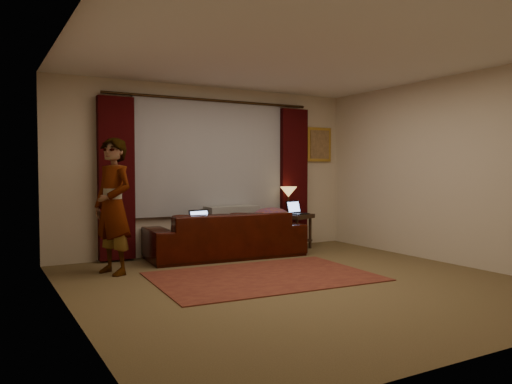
# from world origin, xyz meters

# --- Properties ---
(floor) EXTENTS (5.00, 5.00, 0.01)m
(floor) POSITION_xyz_m (0.00, 0.00, -0.01)
(floor) COLOR brown
(floor) RESTS_ON ground
(ceiling) EXTENTS (5.00, 5.00, 0.02)m
(ceiling) POSITION_xyz_m (0.00, 0.00, 2.60)
(ceiling) COLOR silver
(ceiling) RESTS_ON ground
(wall_back) EXTENTS (5.00, 0.02, 2.60)m
(wall_back) POSITION_xyz_m (0.00, 2.50, 1.30)
(wall_back) COLOR beige
(wall_back) RESTS_ON ground
(wall_front) EXTENTS (5.00, 0.02, 2.60)m
(wall_front) POSITION_xyz_m (0.00, -2.50, 1.30)
(wall_front) COLOR beige
(wall_front) RESTS_ON ground
(wall_left) EXTENTS (0.02, 5.00, 2.60)m
(wall_left) POSITION_xyz_m (-2.50, 0.00, 1.30)
(wall_left) COLOR beige
(wall_left) RESTS_ON ground
(wall_right) EXTENTS (0.02, 5.00, 2.60)m
(wall_right) POSITION_xyz_m (2.50, 0.00, 1.30)
(wall_right) COLOR beige
(wall_right) RESTS_ON ground
(sheer_curtain) EXTENTS (2.50, 0.05, 1.80)m
(sheer_curtain) POSITION_xyz_m (0.00, 2.44, 1.50)
(sheer_curtain) COLOR #999AA1
(sheer_curtain) RESTS_ON wall_back
(drape_left) EXTENTS (0.50, 0.14, 2.30)m
(drape_left) POSITION_xyz_m (-1.50, 2.39, 1.18)
(drape_left) COLOR black
(drape_left) RESTS_ON floor
(drape_right) EXTENTS (0.50, 0.14, 2.30)m
(drape_right) POSITION_xyz_m (1.50, 2.39, 1.18)
(drape_right) COLOR black
(drape_right) RESTS_ON floor
(curtain_rod) EXTENTS (0.04, 0.04, 3.40)m
(curtain_rod) POSITION_xyz_m (0.00, 2.39, 2.38)
(curtain_rod) COLOR #2F1F0F
(curtain_rod) RESTS_ON wall_back
(picture_frame) EXTENTS (0.50, 0.04, 0.60)m
(picture_frame) POSITION_xyz_m (2.10, 2.47, 1.75)
(picture_frame) COLOR gold
(picture_frame) RESTS_ON wall_back
(sofa) EXTENTS (2.39, 1.17, 0.94)m
(sofa) POSITION_xyz_m (0.01, 1.96, 0.47)
(sofa) COLOR black
(sofa) RESTS_ON floor
(throw_blanket) EXTENTS (0.84, 0.35, 0.10)m
(throw_blanket) POSITION_xyz_m (0.24, 2.22, 0.94)
(throw_blanket) COLOR gray
(throw_blanket) RESTS_ON sofa
(clothing_pile) EXTENTS (0.64, 0.53, 0.25)m
(clothing_pile) POSITION_xyz_m (0.72, 1.82, 0.59)
(clothing_pile) COLOR brown
(clothing_pile) RESTS_ON sofa
(laptop_sofa) EXTENTS (0.42, 0.44, 0.25)m
(laptop_sofa) POSITION_xyz_m (-0.38, 1.86, 0.59)
(laptop_sofa) COLOR black
(laptop_sofa) RESTS_ON sofa
(area_rug) EXTENTS (2.71, 1.89, 0.01)m
(area_rug) POSITION_xyz_m (-0.21, 0.47, 0.01)
(area_rug) COLOR maroon
(area_rug) RESTS_ON floor
(end_table) EXTENTS (0.64, 0.64, 0.57)m
(end_table) POSITION_xyz_m (1.34, 2.12, 0.29)
(end_table) COLOR black
(end_table) RESTS_ON floor
(tiffany_lamp) EXTENTS (0.39, 0.39, 0.45)m
(tiffany_lamp) POSITION_xyz_m (1.28, 2.20, 0.80)
(tiffany_lamp) COLOR #A38135
(tiffany_lamp) RESTS_ON end_table
(laptop_table) EXTENTS (0.38, 0.40, 0.22)m
(laptop_table) POSITION_xyz_m (1.36, 2.03, 0.68)
(laptop_table) COLOR black
(laptop_table) RESTS_ON end_table
(person) EXTENTS (0.65, 0.65, 1.70)m
(person) POSITION_xyz_m (-1.75, 1.55, 0.85)
(person) COLOR gray
(person) RESTS_ON floor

